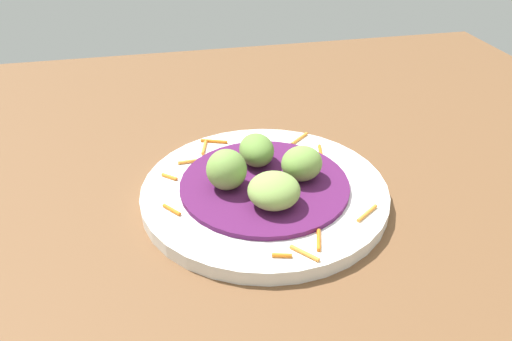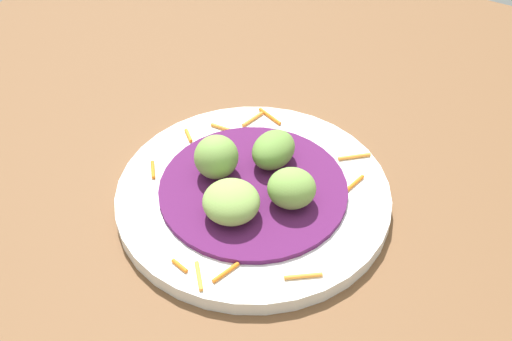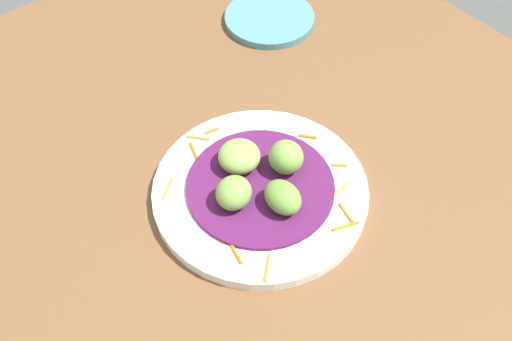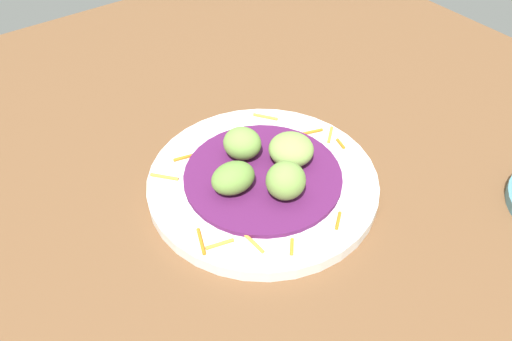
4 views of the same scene
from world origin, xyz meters
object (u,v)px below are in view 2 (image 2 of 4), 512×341
guac_scoop_center (273,150)px  guac_scoop_back (231,202)px  main_plate (253,197)px  guac_scoop_right (216,157)px  guac_scoop_left (292,188)px

guac_scoop_center → guac_scoop_back: same height
main_plate → guac_scoop_center: 5.27cm
guac_scoop_right → guac_scoop_back: size_ratio=0.83×
guac_scoop_right → guac_scoop_left: bearing=179.9°
guac_scoop_left → guac_scoop_right: (8.49, -0.01, 0.32)cm
guac_scoop_left → guac_scoop_center: bearing=-45.1°
main_plate → guac_scoop_back: size_ratio=5.04×
guac_scoop_left → guac_scoop_back: 6.00cm
main_plate → guac_scoop_center: guac_scoop_center is taller
guac_scoop_left → guac_scoop_back: (4.25, 4.24, -0.18)cm
main_plate → guac_scoop_center: size_ratio=5.30×
main_plate → guac_scoop_back: (0.01, 4.24, 3.11)cm
guac_scoop_left → guac_scoop_back: bearing=44.9°
main_plate → guac_scoop_right: 5.57cm
guac_scoop_left → guac_scoop_back: guac_scoop_left is taller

